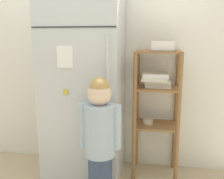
# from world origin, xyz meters

# --- Properties ---
(ground_plane) EXTENTS (6.00, 6.00, 0.00)m
(ground_plane) POSITION_xyz_m (0.00, 0.00, 0.00)
(ground_plane) COLOR tan
(kitchen_wall_back) EXTENTS (2.74, 0.03, 2.34)m
(kitchen_wall_back) POSITION_xyz_m (0.00, 0.33, 1.17)
(kitchen_wall_back) COLOR silver
(kitchen_wall_back) RESTS_ON ground
(refrigerator) EXTENTS (0.70, 0.59, 1.84)m
(refrigerator) POSITION_xyz_m (-0.13, 0.02, 0.92)
(refrigerator) COLOR silver
(refrigerator) RESTS_ON ground
(child_standing) EXTENTS (0.34, 0.25, 1.04)m
(child_standing) POSITION_xyz_m (0.12, -0.42, 0.63)
(child_standing) COLOR #3B4A69
(child_standing) RESTS_ON ground
(pantry_shelf_unit) EXTENTS (0.42, 0.33, 1.21)m
(pantry_shelf_unit) POSITION_xyz_m (0.54, 0.13, 0.79)
(pantry_shelf_unit) COLOR olive
(pantry_shelf_unit) RESTS_ON ground
(fruit_bin) EXTENTS (0.21, 0.19, 0.09)m
(fruit_bin) POSITION_xyz_m (0.59, 0.12, 1.25)
(fruit_bin) COLOR white
(fruit_bin) RESTS_ON pantry_shelf_unit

